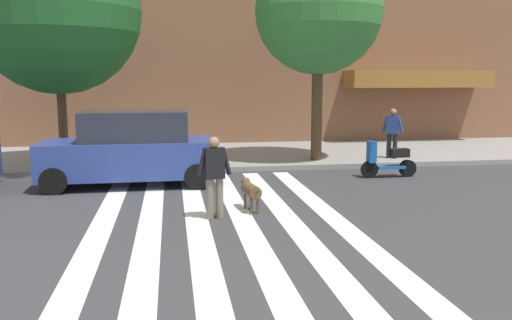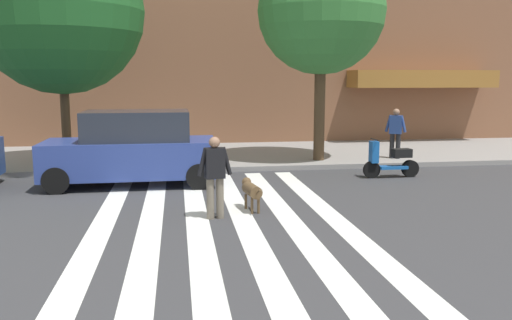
% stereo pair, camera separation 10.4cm
% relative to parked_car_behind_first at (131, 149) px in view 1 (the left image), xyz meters
% --- Properties ---
extents(ground_plane, '(160.00, 160.00, 0.00)m').
position_rel_parked_car_behind_first_xyz_m(ground_plane, '(1.77, -5.62, -0.95)').
color(ground_plane, '#353538').
extents(sidewalk_far, '(80.00, 6.00, 0.15)m').
position_rel_parked_car_behind_first_xyz_m(sidewalk_far, '(1.77, 4.48, -0.87)').
color(sidewalk_far, gray).
rests_on(sidewalk_far, ground_plane).
extents(crosswalk_stripes, '(4.95, 13.61, 0.01)m').
position_rel_parked_car_behind_first_xyz_m(crosswalk_stripes, '(1.96, -5.62, -0.94)').
color(crosswalk_stripes, silver).
rests_on(crosswalk_stripes, ground_plane).
extents(parked_car_behind_first, '(4.41, 1.96, 1.94)m').
position_rel_parked_car_behind_first_xyz_m(parked_car_behind_first, '(0.00, 0.00, 0.00)').
color(parked_car_behind_first, navy).
rests_on(parked_car_behind_first, ground_plane).
extents(parked_scooter, '(1.63, 0.50, 1.11)m').
position_rel_parked_car_behind_first_xyz_m(parked_scooter, '(7.08, -0.06, -0.47)').
color(parked_scooter, black).
rests_on(parked_scooter, ground_plane).
extents(street_tree_nearest, '(4.84, 4.84, 6.99)m').
position_rel_parked_car_behind_first_xyz_m(street_tree_nearest, '(-2.13, 2.48, 3.76)').
color(street_tree_nearest, '#4C3823').
rests_on(street_tree_nearest, sidewalk_far).
extents(street_tree_middle, '(4.00, 4.00, 6.73)m').
position_rel_parked_car_behind_first_xyz_m(street_tree_middle, '(5.68, 2.48, 3.91)').
color(street_tree_middle, '#4C3823').
rests_on(street_tree_middle, sidewalk_far).
extents(pedestrian_dog_walker, '(0.71, 0.30, 1.64)m').
position_rel_parked_car_behind_first_xyz_m(pedestrian_dog_walker, '(1.87, -3.70, -0.02)').
color(pedestrian_dog_walker, '#6B6051').
rests_on(pedestrian_dog_walker, ground_plane).
extents(dog_on_leash, '(0.36, 1.04, 0.65)m').
position_rel_parked_car_behind_first_xyz_m(dog_on_leash, '(2.67, -3.17, -0.50)').
color(dog_on_leash, brown).
rests_on(dog_on_leash, ground_plane).
extents(pedestrian_bystander, '(0.63, 0.47, 1.64)m').
position_rel_parked_car_behind_first_xyz_m(pedestrian_bystander, '(8.25, 2.40, 0.13)').
color(pedestrian_bystander, black).
rests_on(pedestrian_bystander, sidewalk_far).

